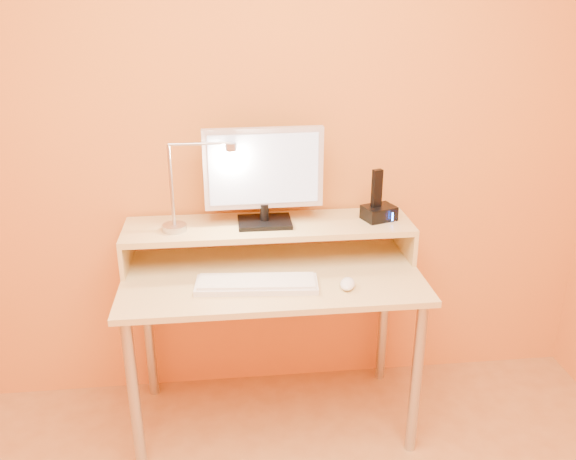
{
  "coord_description": "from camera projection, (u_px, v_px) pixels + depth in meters",
  "views": [
    {
      "loc": [
        -0.18,
        -0.96,
        1.78
      ],
      "look_at": [
        0.06,
        1.13,
        0.93
      ],
      "focal_mm": 36.95,
      "sensor_mm": 36.0,
      "label": 1
    }
  ],
  "objects": [
    {
      "name": "wall_back",
      "position": [
        264.0,
        127.0,
        2.49
      ],
      "size": [
        3.0,
        0.04,
        2.5
      ],
      "primitive_type": "cube",
      "color": "orange",
      "rests_on": "floor"
    },
    {
      "name": "desk_leg_fl",
      "position": [
        134.0,
        399.0,
        2.24
      ],
      "size": [
        0.04,
        0.04,
        0.69
      ],
      "primitive_type": "cylinder",
      "color": "#B2B2B7",
      "rests_on": "floor"
    },
    {
      "name": "desk_leg_fr",
      "position": [
        416.0,
        379.0,
        2.36
      ],
      "size": [
        0.04,
        0.04,
        0.69
      ],
      "primitive_type": "cylinder",
      "color": "#B2B2B7",
      "rests_on": "floor"
    },
    {
      "name": "desk_leg_bl",
      "position": [
        148.0,
        329.0,
        2.7
      ],
      "size": [
        0.04,
        0.04,
        0.69
      ],
      "primitive_type": "cylinder",
      "color": "#B2B2B7",
      "rests_on": "floor"
    },
    {
      "name": "desk_leg_br",
      "position": [
        384.0,
        316.0,
        2.82
      ],
      "size": [
        0.04,
        0.04,
        0.69
      ],
      "primitive_type": "cylinder",
      "color": "#B2B2B7",
      "rests_on": "floor"
    },
    {
      "name": "desk_lower",
      "position": [
        272.0,
        277.0,
        2.4
      ],
      "size": [
        1.2,
        0.6,
        0.02
      ],
      "primitive_type": "cube",
      "color": "tan",
      "rests_on": "floor"
    },
    {
      "name": "shelf_riser_left",
      "position": [
        126.0,
        251.0,
        2.44
      ],
      "size": [
        0.02,
        0.3,
        0.14
      ],
      "primitive_type": "cube",
      "color": "tan",
      "rests_on": "desk_lower"
    },
    {
      "name": "shelf_riser_right",
      "position": [
        405.0,
        238.0,
        2.56
      ],
      "size": [
        0.02,
        0.3,
        0.14
      ],
      "primitive_type": "cube",
      "color": "tan",
      "rests_on": "desk_lower"
    },
    {
      "name": "desk_shelf",
      "position": [
        269.0,
        227.0,
        2.47
      ],
      "size": [
        1.2,
        0.3,
        0.02
      ],
      "primitive_type": "cube",
      "color": "tan",
      "rests_on": "desk_lower"
    },
    {
      "name": "monitor_foot",
      "position": [
        265.0,
        222.0,
        2.46
      ],
      "size": [
        0.22,
        0.16,
        0.02
      ],
      "primitive_type": "cube",
      "color": "black",
      "rests_on": "desk_shelf"
    },
    {
      "name": "monitor_neck",
      "position": [
        264.0,
        212.0,
        2.45
      ],
      "size": [
        0.04,
        0.04,
        0.07
      ],
      "primitive_type": "cylinder",
      "color": "black",
      "rests_on": "monitor_foot"
    },
    {
      "name": "monitor_panel",
      "position": [
        264.0,
        168.0,
        2.39
      ],
      "size": [
        0.49,
        0.05,
        0.33
      ],
      "primitive_type": "cube",
      "rotation": [
        0.0,
        0.0,
        0.03
      ],
      "color": "silver",
      "rests_on": "monitor_neck"
    },
    {
      "name": "monitor_back",
      "position": [
        263.0,
        167.0,
        2.41
      ],
      "size": [
        0.44,
        0.02,
        0.28
      ],
      "primitive_type": "cube",
      "rotation": [
        0.0,
        0.0,
        0.03
      ],
      "color": "black",
      "rests_on": "monitor_panel"
    },
    {
      "name": "monitor_screen",
      "position": [
        264.0,
        170.0,
        2.37
      ],
      "size": [
        0.44,
        0.02,
        0.29
      ],
      "primitive_type": "cube",
      "rotation": [
        0.0,
        0.0,
        0.03
      ],
      "color": "#A8B7D4",
      "rests_on": "monitor_panel"
    },
    {
      "name": "lamp_base",
      "position": [
        175.0,
        228.0,
        2.4
      ],
      "size": [
        0.1,
        0.1,
        0.02
      ],
      "primitive_type": "cylinder",
      "color": "#B2B2B7",
      "rests_on": "desk_shelf"
    },
    {
      "name": "lamp_post",
      "position": [
        171.0,
        186.0,
        2.33
      ],
      "size": [
        0.01,
        0.01,
        0.33
      ],
      "primitive_type": "cylinder",
      "color": "#B2B2B7",
      "rests_on": "lamp_base"
    },
    {
      "name": "lamp_arm",
      "position": [
        200.0,
        144.0,
        2.28
      ],
      "size": [
        0.24,
        0.01,
        0.01
      ],
      "primitive_type": "cylinder",
      "rotation": [
        0.0,
        1.57,
        0.0
      ],
      "color": "#B2B2B7",
      "rests_on": "lamp_post"
    },
    {
      "name": "lamp_head",
      "position": [
        231.0,
        147.0,
        2.3
      ],
      "size": [
        0.04,
        0.04,
        0.03
      ],
      "primitive_type": "cylinder",
      "color": "#B2B2B7",
      "rests_on": "lamp_arm"
    },
    {
      "name": "lamp_bulb",
      "position": [
        231.0,
        151.0,
        2.31
      ],
      "size": [
        0.03,
        0.03,
        0.0
      ],
      "primitive_type": "cylinder",
      "color": "#FFEAC6",
      "rests_on": "lamp_head"
    },
    {
      "name": "phone_dock",
      "position": [
        379.0,
        213.0,
        2.51
      ],
      "size": [
        0.15,
        0.14,
        0.06
      ],
      "primitive_type": "cube",
      "rotation": [
        0.0,
        0.0,
        0.32
      ],
      "color": "black",
      "rests_on": "desk_shelf"
    },
    {
      "name": "phone_handset",
      "position": [
        377.0,
        188.0,
        2.46
      ],
      "size": [
        0.05,
        0.04,
        0.16
      ],
      "primitive_type": "cube",
      "rotation": [
        0.0,
        0.0,
        0.32
      ],
      "color": "black",
      "rests_on": "phone_dock"
    },
    {
      "name": "phone_led",
      "position": [
        393.0,
        217.0,
        2.46
      ],
      "size": [
        0.01,
        0.0,
        0.04
      ],
      "primitive_type": "cube",
      "color": "#2C80FA",
      "rests_on": "phone_dock"
    },
    {
      "name": "keyboard",
      "position": [
        257.0,
        285.0,
        2.28
      ],
      "size": [
        0.48,
        0.19,
        0.02
      ],
      "primitive_type": "cube",
      "rotation": [
        0.0,
        0.0,
        -0.08
      ],
      "color": "silver",
      "rests_on": "desk_lower"
    },
    {
      "name": "mouse",
      "position": [
        348.0,
        284.0,
        2.27
      ],
      "size": [
        0.08,
        0.11,
        0.03
      ],
      "primitive_type": "ellipsoid",
      "rotation": [
        0.0,
        0.0,
        -0.3
      ],
      "color": "white",
      "rests_on": "desk_lower"
    },
    {
      "name": "remote_control",
      "position": [
        212.0,
        285.0,
        2.28
      ],
      "size": [
        0.11,
        0.17,
        0.02
      ],
      "primitive_type": "cube",
      "rotation": [
        0.0,
        0.0,
        0.39
      ],
      "color": "silver",
      "rests_on": "desk_lower"
    }
  ]
}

